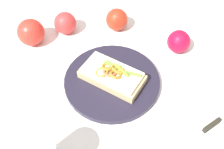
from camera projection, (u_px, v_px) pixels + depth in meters
ground_plane at (112, 83)px, 0.73m from camera, size 2.00×2.00×0.00m
plate at (112, 81)px, 0.72m from camera, size 0.26×0.26×0.02m
sandwich at (112, 75)px, 0.70m from camera, size 0.19×0.16×0.05m
apple_0 at (65, 23)px, 0.83m from camera, size 0.08×0.08×0.07m
apple_1 at (117, 20)px, 0.85m from camera, size 0.10×0.10×0.07m
apple_2 at (179, 41)px, 0.78m from camera, size 0.09×0.09×0.07m
apple_3 at (31, 32)px, 0.80m from camera, size 0.11×0.11×0.08m
knife at (215, 123)px, 0.64m from camera, size 0.10×0.07×0.02m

